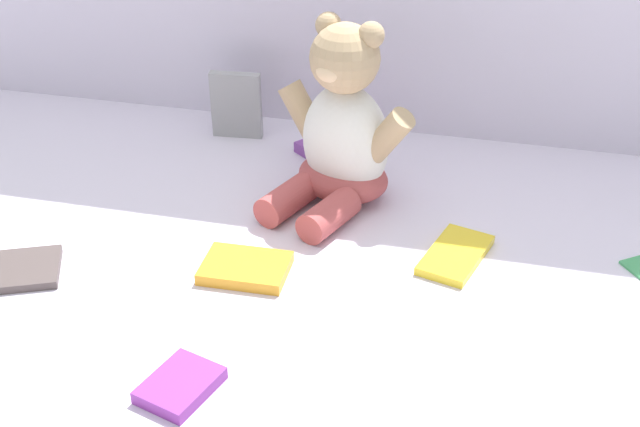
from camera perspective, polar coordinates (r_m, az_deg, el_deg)
name	(u,v)px	position (r m, az deg, el deg)	size (l,w,h in m)	color
ground_plane	(340,237)	(1.29, 1.30, -1.57)	(3.20, 3.20, 0.00)	silver
teddy_bear	(342,135)	(1.34, 1.46, 5.20)	(0.24, 0.25, 0.29)	white
book_case_0	(328,148)	(1.52, 0.55, 4.36)	(0.08, 0.09, 0.02)	#7E3E99
book_case_2	(455,255)	(1.25, 8.96, -2.72)	(0.07, 0.13, 0.01)	yellow
book_case_3	(180,385)	(1.04, -9.24, -11.16)	(0.07, 0.09, 0.02)	purple
book_case_4	(245,268)	(1.21, -4.96, -3.62)	(0.09, 0.12, 0.02)	orange
book_case_5	(236,105)	(1.57, -5.56, 7.15)	(0.09, 0.02, 0.12)	#9B9B9C
book_case_6	(20,270)	(1.28, -19.22, -3.54)	(0.10, 0.11, 0.01)	#4E4240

